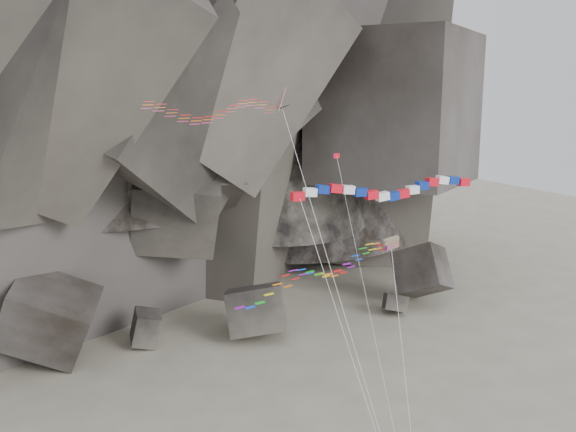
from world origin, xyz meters
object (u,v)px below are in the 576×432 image
banner_kite (386,190)px  parafoil_kite (314,272)px  pennant_kite (359,263)px  delta_kite (209,109)px

banner_kite → parafoil_kite: bearing=-173.2°
parafoil_kite → pennant_kite: (3.84, 0.49, -0.07)m
parafoil_kite → pennant_kite: bearing=3.9°
delta_kite → pennant_kite: delta_kite is taller
delta_kite → parafoil_kite: 12.11m
pennant_kite → delta_kite: bearing=164.8°
delta_kite → pennant_kite: bearing=7.4°
banner_kite → pennant_kite: (-1.64, 0.58, -4.90)m
banner_kite → delta_kite: bearing=172.2°
delta_kite → banner_kite: delta_kite is taller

